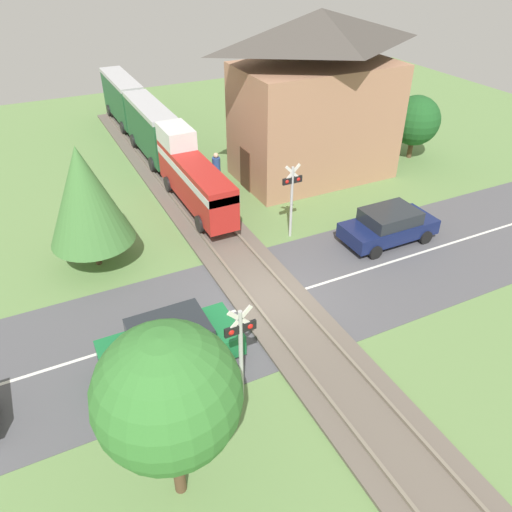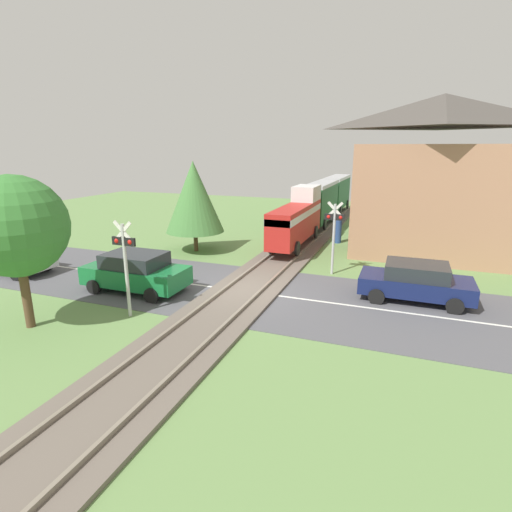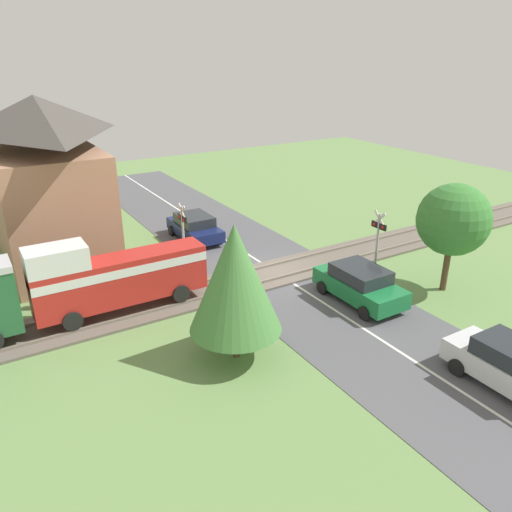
{
  "view_description": "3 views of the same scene",
  "coord_description": "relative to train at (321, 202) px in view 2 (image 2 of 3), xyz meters",
  "views": [
    {
      "loc": [
        -6.8,
        -12.55,
        11.41
      ],
      "look_at": [
        0.0,
        1.23,
        1.2
      ],
      "focal_mm": 35.0,
      "sensor_mm": 36.0,
      "label": 1
    },
    {
      "loc": [
        5.83,
        -14.13,
        5.69
      ],
      "look_at": [
        0.0,
        1.23,
        1.2
      ],
      "focal_mm": 28.0,
      "sensor_mm": 36.0,
      "label": 2
    },
    {
      "loc": [
        -18.43,
        12.42,
        10.16
      ],
      "look_at": [
        0.0,
        1.23,
        1.2
      ],
      "focal_mm": 35.0,
      "sensor_mm": 36.0,
      "label": 3
    }
  ],
  "objects": [
    {
      "name": "ground_plane",
      "position": [
        0.0,
        -14.32,
        -1.88
      ],
      "size": [
        60.0,
        60.0,
        0.0
      ],
      "primitive_type": "plane",
      "color": "#66894C"
    },
    {
      "name": "road_surface",
      "position": [
        0.0,
        -14.32,
        -1.87
      ],
      "size": [
        48.0,
        6.4,
        0.02
      ],
      "color": "#515156",
      "rests_on": "ground_plane"
    },
    {
      "name": "track_bed",
      "position": [
        0.0,
        -14.32,
        -1.81
      ],
      "size": [
        2.8,
        48.0,
        0.24
      ],
      "color": "#665B51",
      "rests_on": "ground_plane"
    },
    {
      "name": "train",
      "position": [
        0.0,
        0.0,
        0.0
      ],
      "size": [
        1.58,
        20.09,
        3.18
      ],
      "color": "red",
      "rests_on": "track_bed"
    },
    {
      "name": "car_near_crossing",
      "position": [
        -4.21,
        -15.76,
        -1.05
      ],
      "size": [
        4.21,
        2.04,
        1.59
      ],
      "color": "#197038",
      "rests_on": "ground_plane"
    },
    {
      "name": "car_far_side",
      "position": [
        6.41,
        -12.88,
        -1.1
      ],
      "size": [
        4.09,
        2.0,
        1.47
      ],
      "color": "#141E4C",
      "rests_on": "ground_plane"
    },
    {
      "name": "car_behind_queue",
      "position": [
        -11.36,
        -15.76,
        -1.04
      ],
      "size": [
        4.27,
        1.87,
        1.61
      ],
      "color": "silver",
      "rests_on": "ground_plane"
    },
    {
      "name": "crossing_signal_west_approach",
      "position": [
        -2.86,
        -17.95,
        0.27
      ],
      "size": [
        0.9,
        0.18,
        3.37
      ],
      "color": "#B7B7B7",
      "rests_on": "ground_plane"
    },
    {
      "name": "crossing_signal_east_approach",
      "position": [
        2.86,
        -10.68,
        0.27
      ],
      "size": [
        0.9,
        0.18,
        3.37
      ],
      "color": "#B7B7B7",
      "rests_on": "ground_plane"
    },
    {
      "name": "station_building",
      "position": [
        7.1,
        -5.5,
        2.14
      ],
      "size": [
        8.55,
        5.11,
        8.25
      ],
      "color": "#AD7A5B",
      "rests_on": "ground_plane"
    },
    {
      "name": "pedestrian_by_station",
      "position": [
        2.04,
        -4.29,
        -1.1
      ],
      "size": [
        0.42,
        0.42,
        1.7
      ],
      "color": "#2D4C8E",
      "rests_on": "ground_plane"
    },
    {
      "name": "tree_roadside_hedge",
      "position": [
        -5.14,
        -9.14,
        1.18
      ],
      "size": [
        3.22,
        3.22,
        5.0
      ],
      "color": "brown",
      "rests_on": "ground_plane"
    },
    {
      "name": "tree_beyond_track",
      "position": [
        -5.36,
        -19.82,
        1.46
      ],
      "size": [
        3.15,
        3.15,
        4.93
      ],
      "color": "brown",
      "rests_on": "ground_plane"
    }
  ]
}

